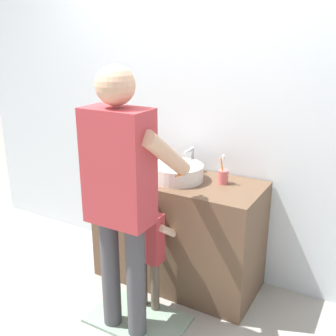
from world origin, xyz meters
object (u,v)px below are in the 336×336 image
soap_bottle (138,161)px  adult_parent (121,184)px  toothbrush_cup (223,176)px  child_toddler (149,244)px

soap_bottle → adult_parent: bearing=-63.3°
toothbrush_cup → adult_parent: adult_parent is taller
child_toddler → adult_parent: adult_parent is taller
child_toddler → toothbrush_cup: bearing=56.7°
child_toddler → adult_parent: 0.55m
child_toddler → adult_parent: (-0.03, -0.24, 0.49)m
soap_bottle → child_toddler: size_ratio=0.20×
toothbrush_cup → soap_bottle: 0.68m
toothbrush_cup → child_toddler: size_ratio=0.25×
toothbrush_cup → adult_parent: 0.80m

